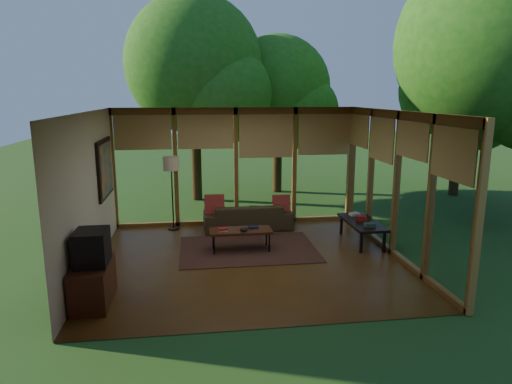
{
  "coord_description": "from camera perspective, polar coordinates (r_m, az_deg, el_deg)",
  "views": [
    {
      "loc": [
        -0.97,
        -7.86,
        3.0
      ],
      "look_at": [
        0.21,
        0.7,
        1.13
      ],
      "focal_mm": 32.0,
      "sensor_mm": 36.0,
      "label": 1
    }
  ],
  "objects": [
    {
      "name": "coffee_table",
      "position": [
        8.86,
        -1.91,
        -4.93
      ],
      "size": [
        1.2,
        0.5,
        0.43
      ],
      "color": "#4B2214",
      "rests_on": "floor"
    },
    {
      "name": "ct_bowl",
      "position": [
        8.75,
        -1.52,
        -4.67
      ],
      "size": [
        0.16,
        0.16,
        0.07
      ],
      "primitive_type": "ellipsoid",
      "color": "black",
      "rests_on": "coffee_table"
    },
    {
      "name": "rug",
      "position": [
        9.04,
        -0.98,
        -7.12
      ],
      "size": [
        2.65,
        1.88,
        0.01
      ],
      "primitive_type": "cube",
      "color": "brown",
      "rests_on": "floor"
    },
    {
      "name": "media_cabinet",
      "position": [
        7.15,
        -19.69,
        -10.71
      ],
      "size": [
        0.5,
        1.0,
        0.6
      ],
      "primitive_type": "cube",
      "color": "#4B2214",
      "rests_on": "floor"
    },
    {
      "name": "floor_lamp",
      "position": [
        10.19,
        -10.54,
        3.0
      ],
      "size": [
        0.36,
        0.36,
        1.65
      ],
      "color": "black",
      "rests_on": "floor"
    },
    {
      "name": "wall_front",
      "position": [
        5.69,
        2.3,
        -4.63
      ],
      "size": [
        5.5,
        0.04,
        2.7
      ],
      "primitive_type": "cube",
      "color": "silver",
      "rests_on": "ground"
    },
    {
      "name": "tree_nw",
      "position": [
        13.08,
        -7.79,
        15.48
      ],
      "size": [
        3.78,
        3.78,
        5.67
      ],
      "color": "#352713",
      "rests_on": "ground"
    },
    {
      "name": "sofa",
      "position": [
        10.3,
        -1.03,
        -3.07
      ],
      "size": [
        1.99,
        0.82,
        0.57
      ],
      "primitive_type": "imported",
      "rotation": [
        0.0,
        0.0,
        3.17
      ],
      "color": "#3A301D",
      "rests_on": "floor"
    },
    {
      "name": "side_console",
      "position": [
        9.57,
        13.11,
        -3.82
      ],
      "size": [
        0.6,
        1.4,
        0.46
      ],
      "color": "black",
      "rests_on": "floor"
    },
    {
      "name": "console_book_c",
      "position": [
        9.95,
        12.21,
        -2.72
      ],
      "size": [
        0.23,
        0.19,
        0.06
      ],
      "primitive_type": "cube",
      "rotation": [
        0.0,
        0.0,
        0.25
      ],
      "color": "beige",
      "rests_on": "side_console"
    },
    {
      "name": "window_wall_right",
      "position": [
        8.85,
        17.14,
        0.92
      ],
      "size": [
        0.12,
        5.0,
        2.7
      ],
      "primitive_type": "cube",
      "color": "brown",
      "rests_on": "ground"
    },
    {
      "name": "wall_painting",
      "position": [
        9.53,
        -18.33,
        2.84
      ],
      "size": [
        0.06,
        1.35,
        1.15
      ],
      "color": "black",
      "rests_on": "wall_left"
    },
    {
      "name": "ct_book_lower",
      "position": [
        8.77,
        -4.16,
        -4.81
      ],
      "size": [
        0.19,
        0.15,
        0.03
      ],
      "primitive_type": "cube",
      "rotation": [
        0.0,
        0.0,
        0.06
      ],
      "color": "beige",
      "rests_on": "coffee_table"
    },
    {
      "name": "ct_book_upper",
      "position": [
        8.76,
        -4.17,
        -4.61
      ],
      "size": [
        0.2,
        0.17,
        0.03
      ],
      "primitive_type": "cube",
      "rotation": [
        0.0,
        0.0,
        0.17
      ],
      "color": "maroon",
      "rests_on": "coffee_table"
    },
    {
      "name": "tree_se",
      "position": [
        11.69,
        27.38,
        16.1
      ],
      "size": [
        4.19,
        4.19,
        6.16
      ],
      "color": "#352713",
      "rests_on": "ground"
    },
    {
      "name": "ct_book_side",
      "position": [
        8.95,
        -0.37,
        -4.42
      ],
      "size": [
        0.2,
        0.15,
        0.03
      ],
      "primitive_type": "cube",
      "rotation": [
        0.0,
        0.0,
        0.02
      ],
      "color": "black",
      "rests_on": "coffee_table"
    },
    {
      "name": "console_book_b",
      "position": [
        9.59,
        13.03,
        -3.21
      ],
      "size": [
        0.24,
        0.21,
        0.09
      ],
      "primitive_type": "cube",
      "rotation": [
        0.0,
        0.0,
        -0.32
      ],
      "color": "maroon",
      "rests_on": "side_console"
    },
    {
      "name": "television",
      "position": [
        6.96,
        -19.85,
        -6.53
      ],
      "size": [
        0.45,
        0.55,
        0.5
      ],
      "primitive_type": "cube",
      "color": "black",
      "rests_on": "media_cabinet"
    },
    {
      "name": "tree_far",
      "position": [
        14.65,
        23.38,
        11.62
      ],
      "size": [
        3.03,
        3.03,
        4.63
      ],
      "color": "#352713",
      "rests_on": "ground"
    },
    {
      "name": "window_wall_back",
      "position": [
        10.54,
        -2.5,
        3.19
      ],
      "size": [
        5.5,
        0.12,
        2.7
      ],
      "primitive_type": "cube",
      "color": "brown",
      "rests_on": "ground"
    },
    {
      "name": "tree_ne",
      "position": [
        14.1,
        2.71,
        12.79
      ],
      "size": [
        3.16,
        3.16,
        4.74
      ],
      "color": "#352713",
      "rests_on": "ground"
    },
    {
      "name": "ceiling",
      "position": [
        7.93,
        -0.85,
        10.04
      ],
      "size": [
        5.5,
        5.5,
        0.0
      ],
      "primitive_type": "plane",
      "rotation": [
        3.14,
        0.0,
        0.0
      ],
      "color": "silver",
      "rests_on": "ground"
    },
    {
      "name": "wall_left",
      "position": [
        8.23,
        -20.19,
        -0.12
      ],
      "size": [
        0.04,
        5.0,
        2.7
      ],
      "primitive_type": "cube",
      "color": "silver",
      "rests_on": "ground"
    },
    {
      "name": "floor",
      "position": [
        8.47,
        -0.79,
        -8.53
      ],
      "size": [
        5.5,
        5.5,
        0.0
      ],
      "primitive_type": "plane",
      "color": "brown",
      "rests_on": "ground"
    },
    {
      "name": "console_book_a",
      "position": [
        9.19,
        14.01,
        -4.01
      ],
      "size": [
        0.2,
        0.14,
        0.07
      ],
      "primitive_type": "cube",
      "rotation": [
        0.0,
        0.0,
        -0.0
      ],
      "color": "#2E524B",
      "rests_on": "side_console"
    },
    {
      "name": "pillow_left",
      "position": [
        10.11,
        -5.22,
        -1.59
      ],
      "size": [
        0.44,
        0.23,
        0.46
      ],
      "primitive_type": "cube",
      "rotation": [
        -0.21,
        0.0,
        0.0
      ],
      "color": "maroon",
      "rests_on": "sofa"
    },
    {
      "name": "pillow_right",
      "position": [
        10.29,
        3.15,
        -1.45
      ],
      "size": [
        0.39,
        0.21,
        0.4
      ],
      "primitive_type": "cube",
      "rotation": [
        -0.21,
        0.0,
        0.0
      ],
      "color": "maroon",
      "rests_on": "sofa"
    },
    {
      "name": "exterior_lawn",
      "position": [
        18.47,
        21.31,
        1.98
      ],
      "size": [
        40.0,
        40.0,
        0.0
      ],
      "primitive_type": "plane",
      "color": "#234B1C",
      "rests_on": "ground"
    }
  ]
}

